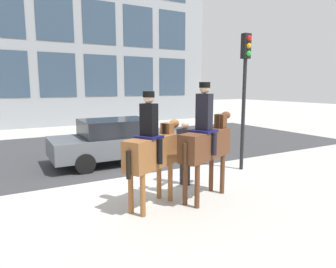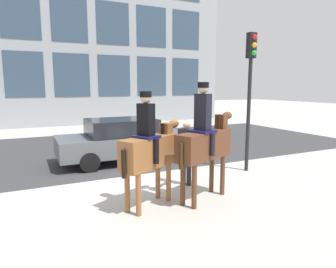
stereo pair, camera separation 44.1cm
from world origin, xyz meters
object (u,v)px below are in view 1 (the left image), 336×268
at_px(traffic_light, 245,80).
at_px(street_car_near_lane, 118,140).
at_px(mounted_horse_lead, 152,149).
at_px(mounted_horse_companion, 206,141).
at_px(pedestrian_bystander, 185,148).

bearing_deg(traffic_light, street_car_near_lane, 137.29).
relative_size(mounted_horse_lead, street_car_near_lane, 0.55).
relative_size(mounted_horse_companion, traffic_light, 0.65).
distance_m(mounted_horse_lead, traffic_light, 4.20).
relative_size(mounted_horse_companion, street_car_near_lane, 0.59).
bearing_deg(pedestrian_bystander, mounted_horse_companion, 51.71).
height_order(mounted_horse_companion, street_car_near_lane, mounted_horse_companion).
relative_size(mounted_horse_lead, mounted_horse_companion, 0.93).
bearing_deg(pedestrian_bystander, mounted_horse_lead, -0.22).
bearing_deg(street_car_near_lane, traffic_light, -42.71).
distance_m(street_car_near_lane, traffic_light, 4.58).
bearing_deg(traffic_light, mounted_horse_lead, -161.27).
height_order(mounted_horse_lead, traffic_light, traffic_light).
xyz_separation_m(mounted_horse_lead, street_car_near_lane, (0.69, 4.06, -0.51)).
bearing_deg(mounted_horse_lead, pedestrian_bystander, 4.69).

